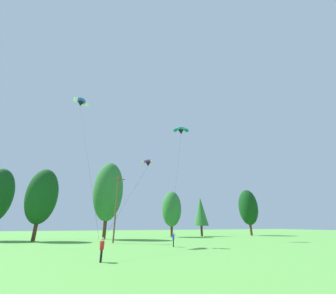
{
  "coord_description": "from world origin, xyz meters",
  "views": [
    {
      "loc": [
        -5.89,
        1.56,
        2.57
      ],
      "look_at": [
        1.78,
        21.94,
        10.69
      ],
      "focal_mm": 22.42,
      "sensor_mm": 36.0,
      "label": 1
    }
  ],
  "objects": [
    {
      "name": "treeline_tree_c",
      "position": [
        -13.53,
        45.01,
        7.42
      ],
      "size": [
        5.11,
        5.11,
        12.26
      ],
      "color": "#472D19",
      "rests_on": "ground_plane"
    },
    {
      "name": "treeline_tree_d",
      "position": [
        -2.08,
        46.5,
        9.11
      ],
      "size": [
        5.86,
        5.86,
        15.05
      ],
      "color": "#472D19",
      "rests_on": "ground_plane"
    },
    {
      "name": "treeline_tree_e",
      "position": [
        13.1,
        49.64,
        6.21
      ],
      "size": [
        4.57,
        4.57,
        10.26
      ],
      "color": "#472D19",
      "rests_on": "ground_plane"
    },
    {
      "name": "treeline_tree_f",
      "position": [
        21.12,
        50.05,
        5.76
      ],
      "size": [
        3.62,
        3.62,
        9.19
      ],
      "color": "#472D19",
      "rests_on": "ground_plane"
    },
    {
      "name": "treeline_tree_g",
      "position": [
        35.58,
        49.49,
        7.12
      ],
      "size": [
        4.98,
        4.98,
        11.77
      ],
      "color": "#472D19",
      "rests_on": "ground_plane"
    },
    {
      "name": "utility_pole",
      "position": [
        -1.44,
        37.12,
        5.46
      ],
      "size": [
        2.2,
        0.26,
        10.38
      ],
      "color": "brown",
      "rests_on": "ground_plane"
    },
    {
      "name": "kite_flyer_near",
      "position": [
        -4.42,
        19.53,
        0.99
      ],
      "size": [
        0.34,
        0.6,
        1.69
      ],
      "color": "black",
      "rests_on": "ground_plane"
    },
    {
      "name": "kite_flyer_mid",
      "position": [
        4.93,
        28.39,
        1.0
      ],
      "size": [
        0.71,
        0.73,
        1.69
      ],
      "color": "black",
      "rests_on": "ground_plane"
    },
    {
      "name": "parafoil_kite_high_purple",
      "position": [
        1.76,
        30.31,
        11.16
      ],
      "size": [
        7.4,
        11.72,
        10.46
      ],
      "color": "purple"
    },
    {
      "name": "parafoil_kite_mid_teal",
      "position": [
        11.61,
        39.89,
        22.12
      ],
      "size": [
        8.76,
        12.35,
        21.39
      ],
      "color": "teal"
    },
    {
      "name": "parafoil_kite_far_blue_white",
      "position": [
        -9.12,
        37.56,
        23.33
      ],
      "size": [
        5.96,
        19.11,
        22.96
      ],
      "color": "blue"
    }
  ]
}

